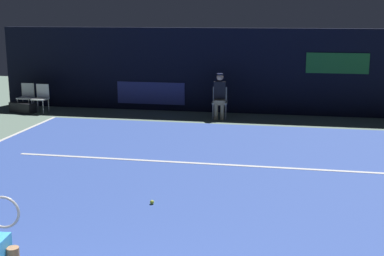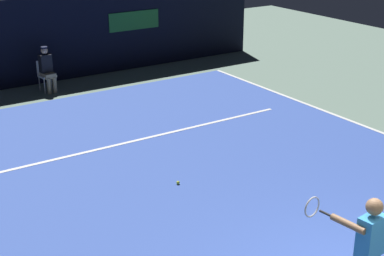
# 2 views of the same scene
# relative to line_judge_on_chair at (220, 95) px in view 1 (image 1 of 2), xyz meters

# --- Properties ---
(ground_plane) EXTENTS (30.67, 30.67, 0.00)m
(ground_plane) POSITION_rel_line_judge_on_chair_xyz_m (0.32, -6.98, -0.69)
(ground_plane) COLOR slate
(court_surface) EXTENTS (10.40, 12.20, 0.01)m
(court_surface) POSITION_rel_line_judge_on_chair_xyz_m (0.32, -6.98, -0.68)
(court_surface) COLOR #3856B2
(court_surface) RESTS_ON ground
(line_service) EXTENTS (8.11, 0.10, 0.01)m
(line_service) POSITION_rel_line_judge_on_chair_xyz_m (0.32, -4.84, -0.67)
(line_service) COLOR white
(line_service) RESTS_ON court_surface
(back_wall) EXTENTS (15.16, 0.33, 2.60)m
(back_wall) POSITION_rel_line_judge_on_chair_xyz_m (0.32, 1.04, 0.61)
(back_wall) COLOR black
(back_wall) RESTS_ON ground
(line_judge_on_chair) EXTENTS (0.48, 0.56, 1.32)m
(line_judge_on_chair) POSITION_rel_line_judge_on_chair_xyz_m (0.00, 0.00, 0.00)
(line_judge_on_chair) COLOR white
(line_judge_on_chair) RESTS_ON ground
(courtside_chair_near) EXTENTS (0.45, 0.42, 0.88)m
(courtside_chair_near) POSITION_rel_line_judge_on_chair_xyz_m (-6.12, -0.06, -0.18)
(courtside_chair_near) COLOR white
(courtside_chair_near) RESTS_ON ground
(courtside_chair_far) EXTENTS (0.46, 0.43, 0.88)m
(courtside_chair_far) POSITION_rel_line_judge_on_chair_xyz_m (-5.57, -0.18, -0.18)
(courtside_chair_far) COLOR white
(courtside_chair_far) RESTS_ON ground
(tennis_ball) EXTENTS (0.07, 0.07, 0.07)m
(tennis_ball) POSITION_rel_line_judge_on_chair_xyz_m (-0.08, -7.30, -0.64)
(tennis_ball) COLOR #CCE033
(tennis_ball) RESTS_ON court_surface
(equipment_bag) EXTENTS (0.90, 0.54, 0.32)m
(equipment_bag) POSITION_rel_line_judge_on_chair_xyz_m (-6.15, -0.30, -0.53)
(equipment_bag) COLOR black
(equipment_bag) RESTS_ON ground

